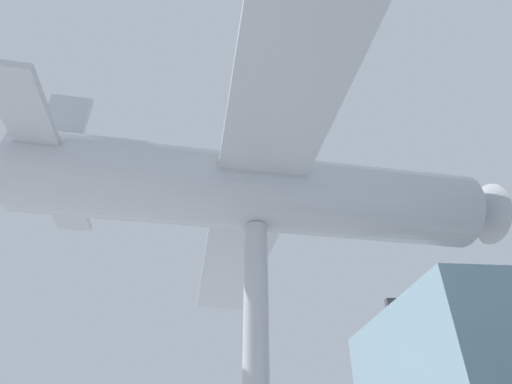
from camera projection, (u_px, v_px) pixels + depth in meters
support_pylon_central at (256, 365)px, 8.34m from camera, size 0.58×0.58×6.55m
suspended_airplane at (262, 192)px, 10.74m from camera, size 20.54×13.41×3.65m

